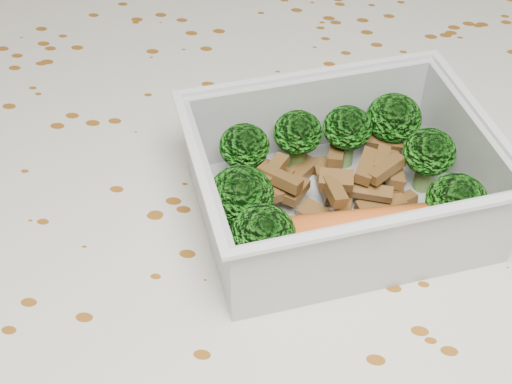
# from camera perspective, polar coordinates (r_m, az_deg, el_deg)

# --- Properties ---
(dining_table) EXTENTS (1.40, 0.90, 0.75)m
(dining_table) POSITION_cam_1_polar(r_m,az_deg,el_deg) (0.49, -0.55, -9.50)
(dining_table) COLOR brown
(dining_table) RESTS_ON ground
(tablecloth) EXTENTS (1.46, 0.96, 0.19)m
(tablecloth) POSITION_cam_1_polar(r_m,az_deg,el_deg) (0.45, -0.60, -5.78)
(tablecloth) COLOR beige
(tablecloth) RESTS_ON dining_table
(lunch_container) EXTENTS (0.21, 0.19, 0.06)m
(lunch_container) POSITION_cam_1_polar(r_m,az_deg,el_deg) (0.42, 6.73, 0.29)
(lunch_container) COLOR silver
(lunch_container) RESTS_ON tablecloth
(broccoli_florets) EXTENTS (0.16, 0.14, 0.04)m
(broccoli_florets) POSITION_cam_1_polar(r_m,az_deg,el_deg) (0.41, 6.20, 1.93)
(broccoli_florets) COLOR #608C3F
(broccoli_florets) RESTS_ON lunch_container
(meat_pile) EXTENTS (0.10, 0.08, 0.03)m
(meat_pile) POSITION_cam_1_polar(r_m,az_deg,el_deg) (0.43, 6.45, 0.97)
(meat_pile) COLOR brown
(meat_pile) RESTS_ON lunch_container
(sausage) EXTENTS (0.14, 0.06, 0.03)m
(sausage) POSITION_cam_1_polar(r_m,az_deg,el_deg) (0.40, 8.94, -3.10)
(sausage) COLOR #CD591F
(sausage) RESTS_ON lunch_container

